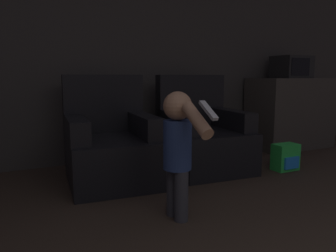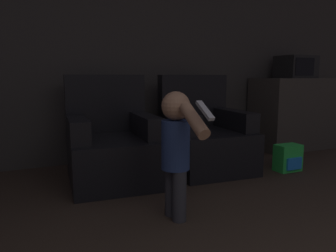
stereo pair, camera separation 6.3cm
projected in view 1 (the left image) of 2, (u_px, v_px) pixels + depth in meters
name	position (u px, v px, depth m)	size (l,w,h in m)	color
wall_back	(100.00, 47.00, 3.63)	(8.40, 0.05, 2.60)	#33302D
armchair_left	(111.00, 146.00, 3.06)	(0.85, 0.96, 0.99)	black
armchair_right	(202.00, 137.00, 3.49)	(0.84, 0.95, 0.99)	black
person_toddler	(178.00, 145.00, 2.19)	(0.19, 0.60, 0.87)	#28282D
toy_backpack	(286.00, 157.00, 3.41)	(0.26, 0.18, 0.28)	green
kitchen_counter	(290.00, 113.00, 4.51)	(1.13, 0.60, 0.95)	#38332D
microwave	(291.00, 67.00, 4.41)	(0.45, 0.38, 0.30)	black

